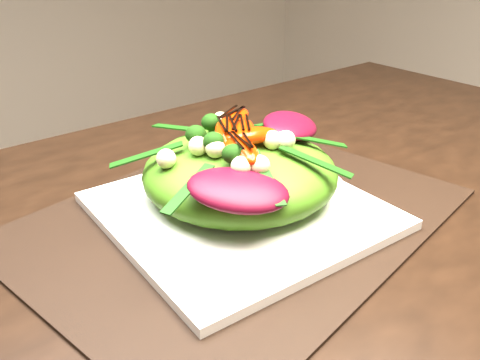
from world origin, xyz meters
TOP-DOWN VIEW (x-y plane):
  - dining_table at (0.00, 0.00)m, footprint 1.60×0.90m
  - placemat at (0.07, 0.06)m, footprint 0.54×0.44m
  - plate_base at (0.07, 0.06)m, footprint 0.30×0.30m
  - salad_bowl at (0.07, 0.06)m, footprint 0.26×0.26m
  - lettuce_mound at (0.07, 0.06)m, footprint 0.27×0.27m
  - radicchio_leaf at (0.15, 0.07)m, footprint 0.12×0.10m
  - orange_segment at (0.07, 0.08)m, footprint 0.07×0.06m
  - broccoli_floret at (0.02, 0.11)m, footprint 0.03×0.03m
  - macadamia_nut at (0.09, 0.02)m, footprint 0.02×0.02m
  - balsamic_drizzle at (0.07, 0.08)m, footprint 0.04×0.03m

SIDE VIEW (x-z plane):
  - dining_table at x=0.00m, z-range 0.35..1.10m
  - placemat at x=0.07m, z-range 0.75..0.75m
  - plate_base at x=0.07m, z-range 0.75..0.76m
  - salad_bowl at x=0.07m, z-range 0.76..0.78m
  - lettuce_mound at x=0.07m, z-range 0.77..0.84m
  - radicchio_leaf at x=0.15m, z-range 0.83..0.86m
  - macadamia_nut at x=0.09m, z-range 0.84..0.86m
  - orange_segment at x=0.07m, z-range 0.84..0.86m
  - broccoli_floret at x=0.02m, z-range 0.84..0.87m
  - balsamic_drizzle at x=0.07m, z-range 0.86..0.86m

